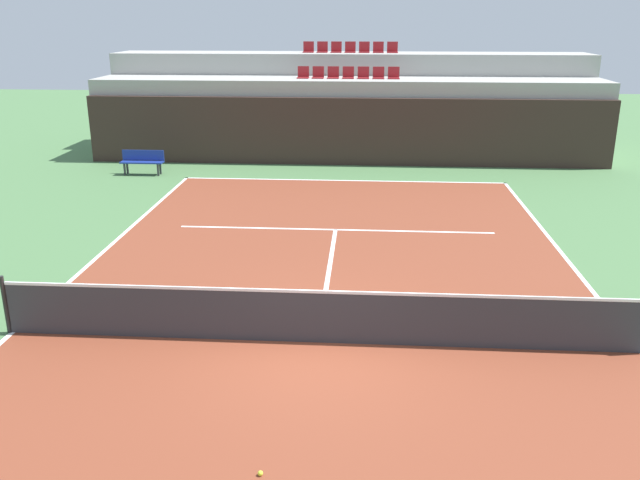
# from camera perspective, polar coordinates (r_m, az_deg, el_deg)

# --- Properties ---
(ground_plane) EXTENTS (80.00, 80.00, 0.00)m
(ground_plane) POSITION_cam_1_polar(r_m,az_deg,el_deg) (11.67, -0.21, -8.75)
(ground_plane) COLOR #477042
(court_surface) EXTENTS (11.00, 24.00, 0.01)m
(court_surface) POSITION_cam_1_polar(r_m,az_deg,el_deg) (11.67, -0.21, -8.73)
(court_surface) COLOR brown
(court_surface) RESTS_ON ground_plane
(baseline_far) EXTENTS (11.00, 0.10, 0.00)m
(baseline_far) POSITION_cam_1_polar(r_m,az_deg,el_deg) (22.93, 2.00, 5.10)
(baseline_far) COLOR white
(baseline_far) RESTS_ON court_surface
(sideline_left) EXTENTS (0.10, 24.00, 0.00)m
(sideline_left) POSITION_cam_1_polar(r_m,az_deg,el_deg) (13.20, -24.73, -7.15)
(sideline_left) COLOR white
(sideline_left) RESTS_ON court_surface
(service_line_far) EXTENTS (8.26, 0.10, 0.00)m
(service_line_far) POSITION_cam_1_polar(r_m,az_deg,el_deg) (17.59, 1.33, 0.88)
(service_line_far) COLOR white
(service_line_far) RESTS_ON court_surface
(centre_service_line) EXTENTS (0.10, 6.40, 0.00)m
(centre_service_line) POSITION_cam_1_polar(r_m,az_deg,el_deg) (14.58, 0.72, -2.94)
(centre_service_line) COLOR white
(centre_service_line) RESTS_ON court_surface
(back_wall) EXTENTS (19.56, 0.30, 2.49)m
(back_wall) POSITION_cam_1_polar(r_m,az_deg,el_deg) (25.29, 2.26, 9.22)
(back_wall) COLOR #33231E
(back_wall) RESTS_ON ground_plane
(stands_tier_lower) EXTENTS (19.56, 2.40, 3.07)m
(stands_tier_lower) POSITION_cam_1_polar(r_m,az_deg,el_deg) (26.58, 2.37, 10.30)
(stands_tier_lower) COLOR #9E9E99
(stands_tier_lower) RESTS_ON ground_plane
(stands_tier_upper) EXTENTS (19.56, 2.40, 3.90)m
(stands_tier_upper) POSITION_cam_1_polar(r_m,az_deg,el_deg) (28.90, 2.53, 11.80)
(stands_tier_upper) COLOR #9E9E99
(stands_tier_upper) RESTS_ON ground_plane
(seating_row_lower) EXTENTS (3.92, 0.44, 0.44)m
(seating_row_lower) POSITION_cam_1_polar(r_m,az_deg,el_deg) (26.48, 2.42, 13.88)
(seating_row_lower) COLOR maroon
(seating_row_lower) RESTS_ON stands_tier_lower
(seating_row_upper) EXTENTS (3.92, 0.44, 0.44)m
(seating_row_upper) POSITION_cam_1_polar(r_m,az_deg,el_deg) (28.83, 2.59, 15.92)
(seating_row_upper) COLOR maroon
(seating_row_upper) RESTS_ON stands_tier_upper
(tennis_net) EXTENTS (11.08, 0.08, 1.07)m
(tennis_net) POSITION_cam_1_polar(r_m,az_deg,el_deg) (11.45, -0.21, -6.49)
(tennis_net) COLOR black
(tennis_net) RESTS_ON court_surface
(player_bench) EXTENTS (1.50, 0.40, 0.85)m
(player_bench) POSITION_cam_1_polar(r_m,az_deg,el_deg) (24.60, -14.90, 6.59)
(player_bench) COLOR navy
(player_bench) RESTS_ON ground_plane
(tennis_ball_1) EXTENTS (0.07, 0.07, 0.07)m
(tennis_ball_1) POSITION_cam_1_polar(r_m,az_deg,el_deg) (8.70, -5.11, -19.20)
(tennis_ball_1) COLOR #CCE033
(tennis_ball_1) RESTS_ON court_surface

